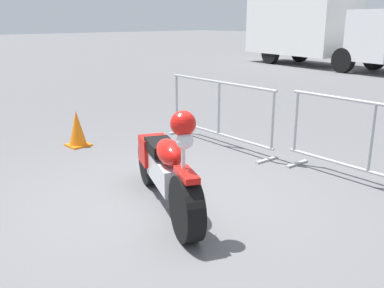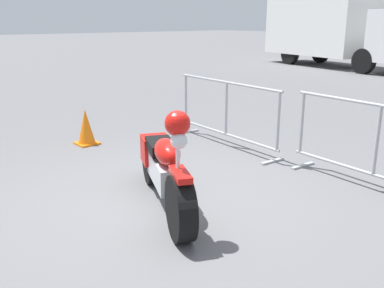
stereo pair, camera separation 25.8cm
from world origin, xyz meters
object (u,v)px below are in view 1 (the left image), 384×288
(parked_car_yellow, at_px, (349,41))
(traffic_cone, at_px, (77,129))
(motorcycle, at_px, (165,167))
(crowd_barrier_near, at_px, (219,112))
(crowd_barrier_far, at_px, (371,144))
(box_truck, at_px, (315,29))

(parked_car_yellow, xyz_separation_m, traffic_cone, (6.88, -22.91, -0.46))
(motorcycle, height_order, traffic_cone, motorcycle)
(crowd_barrier_near, bearing_deg, parked_car_yellow, 111.73)
(crowd_barrier_far, bearing_deg, parked_car_yellow, 117.38)
(crowd_barrier_near, distance_m, box_truck, 13.75)
(box_truck, bearing_deg, crowd_barrier_far, -44.30)
(motorcycle, height_order, box_truck, box_truck)
(crowd_barrier_near, height_order, box_truck, box_truck)
(box_truck, distance_m, traffic_cone, 14.81)
(crowd_barrier_far, height_order, box_truck, box_truck)
(crowd_barrier_far, height_order, traffic_cone, crowd_barrier_far)
(crowd_barrier_near, relative_size, crowd_barrier_far, 1.00)
(motorcycle, relative_size, crowd_barrier_near, 0.86)
(motorcycle, xyz_separation_m, traffic_cone, (-2.84, 0.51, -0.18))
(motorcycle, bearing_deg, crowd_barrier_near, 145.29)
(motorcycle, xyz_separation_m, parked_car_yellow, (-9.72, 23.42, 0.28))
(box_truck, bearing_deg, parked_car_yellow, 119.18)
(crowd_barrier_near, bearing_deg, motorcycle, -60.26)
(traffic_cone, bearing_deg, box_truck, 106.45)
(crowd_barrier_near, bearing_deg, box_truck, 114.82)
(crowd_barrier_far, distance_m, parked_car_yellow, 23.88)
(traffic_cone, bearing_deg, parked_car_yellow, 106.71)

